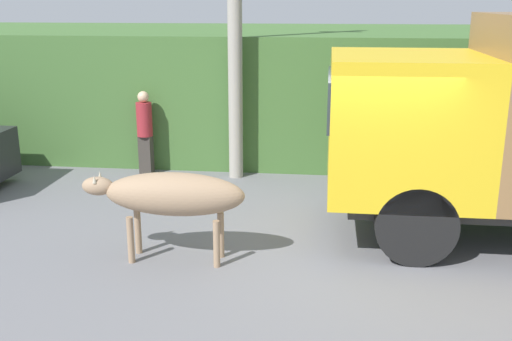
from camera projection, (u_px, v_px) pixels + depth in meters
ground_plane at (350, 247)px, 8.53m from camera, size 60.00×60.00×0.00m
hillside_embankment at (343, 85)px, 14.89m from camera, size 32.00×6.88×2.71m
brown_cow at (171, 195)px, 7.88m from camera, size 2.20×0.58×1.22m
pedestrian_on_hill at (145, 128)px, 11.92m from camera, size 0.36×0.36×1.67m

